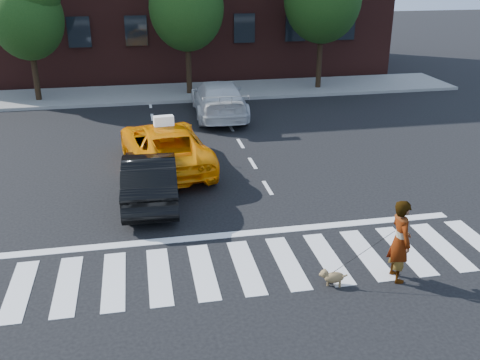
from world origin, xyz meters
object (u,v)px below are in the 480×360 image
object	(u,v)px
white_suv	(219,99)
black_sedan	(150,177)
dog	(332,277)
tree_left	(27,9)
woman	(400,241)
taxi	(165,146)

from	to	relation	value
white_suv	black_sedan	bearing A→B (deg)	70.78
black_sedan	dog	distance (m)	6.51
tree_left	woman	world-z (taller)	tree_left
taxi	woman	xyz separation A→B (m)	(4.60, -7.96, 0.19)
white_suv	woman	size ratio (longest dim) A/B	2.88
white_suv	woman	bearing A→B (deg)	99.63
woman	white_suv	bearing A→B (deg)	9.22
black_sedan	dog	size ratio (longest dim) A/B	7.35
tree_left	white_suv	xyz separation A→B (m)	(8.37, -4.12, -3.64)
black_sedan	tree_left	bearing A→B (deg)	-66.57
tree_left	taxi	distance (m)	12.13
taxi	black_sedan	bearing A→B (deg)	70.37
tree_left	black_sedan	size ratio (longest dim) A/B	1.50
tree_left	taxi	xyz separation A→B (m)	(5.57, -10.13, -3.67)
tree_left	black_sedan	world-z (taller)	tree_left
tree_left	woman	distance (m)	21.05
taxi	woman	world-z (taller)	woman
woman	tree_left	bearing A→B (deg)	31.21
woman	dog	world-z (taller)	woman
tree_left	taxi	bearing A→B (deg)	-61.22
dog	tree_left	bearing A→B (deg)	139.41
white_suv	dog	size ratio (longest dim) A/B	9.33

